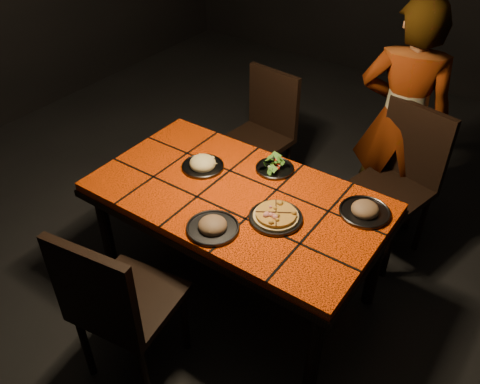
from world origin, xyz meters
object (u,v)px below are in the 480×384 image
Objects in this scene: diner at (402,121)px; chair_far_right at (400,174)px; plate_pizza at (276,216)px; chair_far_left at (264,127)px; dining_table at (237,205)px; chair_near at (116,302)px; plate_pasta at (203,165)px.

chair_far_right is at bearing 104.63° from diner.
chair_far_right reaches higher than plate_pizza.
chair_far_right reaches higher than chair_far_left.
chair_far_right is at bearing 3.68° from chair_far_left.
plate_pizza reaches higher than dining_table.
chair_near is (-0.11, -0.83, -0.09)m from dining_table.
plate_pasta is at bearing 164.39° from dining_table.
dining_table is at bearing 54.61° from diner.
chair_far_right is at bearing 43.42° from plate_pasta.
chair_near is 2.10m from diner.
chair_near reaches higher than dining_table.
chair_far_left is at bearing 114.96° from dining_table.
chair_near reaches higher than chair_far_left.
diner is at bearing -114.77° from chair_near.
dining_table is at bearing -109.26° from chair_far_right.
chair_near is at bearing -78.09° from plate_pasta.
chair_far_left is 1.05m from chair_far_right.
chair_far_right is at bearing 57.62° from dining_table.
chair_far_left is (-0.46, 0.98, -0.12)m from dining_table.
diner reaches higher than chair_near.
chair_far_right is 3.13× the size of plate_pizza.
dining_table is 0.31m from plate_pizza.
plate_pizza is (-0.19, -1.23, -0.05)m from diner.
diner is at bearing 67.89° from dining_table.
plate_pasta is (-0.90, -0.85, 0.19)m from chair_far_right.
chair_near is 0.62× the size of diner.
chair_far_right reaches higher than dining_table.
plate_pasta is at bearing 166.06° from plate_pizza.
diner reaches higher than chair_far_left.
chair_near is at bearing -73.42° from chair_far_left.
plate_pasta is (-0.78, -1.08, -0.04)m from diner.
chair_far_right is at bearing 72.84° from plate_pizza.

